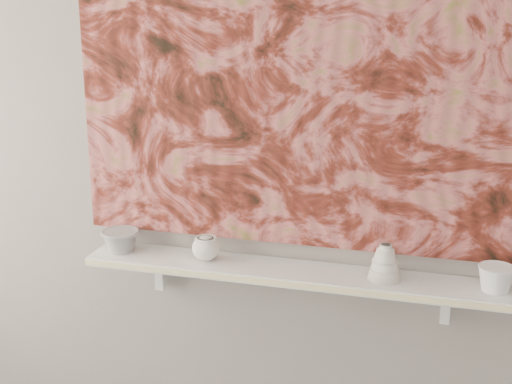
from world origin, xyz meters
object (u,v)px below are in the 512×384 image
(cup_cream, at_px, (206,248))
(bowl_white, at_px, (496,278))
(shelf, at_px, (292,273))
(bell_vessel, at_px, (385,262))
(bowl_grey, at_px, (121,240))
(painting, at_px, (301,78))

(cup_cream, height_order, bowl_white, cup_cream)
(shelf, relative_size, bowl_white, 12.70)
(cup_cream, height_order, bell_vessel, bell_vessel)
(bowl_grey, bearing_deg, cup_cream, 0.00)
(painting, bearing_deg, shelf, -90.00)
(bowl_white, bearing_deg, bell_vessel, 180.00)
(bowl_white, bearing_deg, cup_cream, 180.00)
(bowl_grey, distance_m, bowl_white, 1.24)
(cup_cream, distance_m, bell_vessel, 0.59)
(painting, bearing_deg, bell_vessel, -15.21)
(shelf, distance_m, bell_vessel, 0.30)
(bowl_grey, relative_size, bell_vessel, 1.16)
(shelf, distance_m, bowl_white, 0.63)
(shelf, bearing_deg, painting, 90.00)
(shelf, xyz_separation_m, bowl_white, (0.63, 0.00, 0.05))
(shelf, bearing_deg, bowl_grey, 180.00)
(painting, relative_size, bowl_white, 13.61)
(painting, distance_m, bell_vessel, 0.63)
(shelf, relative_size, bowl_grey, 10.42)
(bell_vessel, bearing_deg, shelf, 180.00)
(painting, relative_size, cup_cream, 16.15)
(shelf, relative_size, painting, 0.93)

